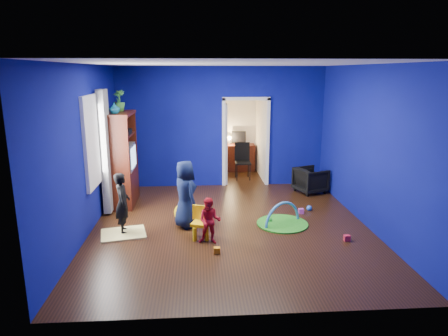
{
  "coord_description": "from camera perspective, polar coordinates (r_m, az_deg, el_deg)",
  "views": [
    {
      "loc": [
        -0.58,
        -6.85,
        2.78
      ],
      "look_at": [
        -0.09,
        0.4,
        1.01
      ],
      "focal_mm": 32.0,
      "sensor_mm": 36.0,
      "label": 1
    }
  ],
  "objects": [
    {
      "name": "desk_lamp",
      "position": [
        11.36,
        0.74,
        4.3
      ],
      "size": [
        0.14,
        0.14,
        0.14
      ],
      "primitive_type": "sphere",
      "color": "#FFD88C",
      "rests_on": "study_desk"
    },
    {
      "name": "play_mat",
      "position": [
        7.58,
        8.33,
        -7.87
      ],
      "size": [
        0.95,
        0.95,
        0.03
      ],
      "primitive_type": "cylinder",
      "color": "#328E20",
      "rests_on": "floor"
    },
    {
      "name": "child_black",
      "position": [
        7.19,
        -14.29,
        -4.89
      ],
      "size": [
        0.33,
        0.44,
        1.09
      ],
      "primitive_type": "imported",
      "rotation": [
        0.0,
        0.0,
        1.77
      ],
      "color": "black",
      "rests_on": "floor"
    },
    {
      "name": "wall_left",
      "position": [
        7.24,
        -19.18,
        2.33
      ],
      "size": [
        0.02,
        5.5,
        2.9
      ],
      "primitive_type": "cube",
      "color": "navy",
      "rests_on": "floor"
    },
    {
      "name": "desk_monitor",
      "position": [
        11.44,
        2.12,
        4.46
      ],
      "size": [
        0.4,
        0.05,
        0.32
      ],
      "primitive_type": "cube",
      "color": "black",
      "rests_on": "study_desk"
    },
    {
      "name": "vase",
      "position": [
        8.23,
        -15.4,
        8.24
      ],
      "size": [
        0.25,
        0.25,
        0.22
      ],
      "primitive_type": "imported",
      "rotation": [
        0.0,
        0.0,
        0.22
      ],
      "color": "#0D5B6A",
      "rests_on": "tv_armoire"
    },
    {
      "name": "floor",
      "position": [
        7.42,
        0.92,
        -8.33
      ],
      "size": [
        5.0,
        5.5,
        0.01
      ],
      "primitive_type": "cube",
      "color": "black",
      "rests_on": "ground"
    },
    {
      "name": "study_desk",
      "position": [
        11.43,
        2.16,
        1.52
      ],
      "size": [
        0.88,
        0.44,
        0.75
      ],
      "primitive_type": "cube",
      "color": "#3D140A",
      "rests_on": "floor"
    },
    {
      "name": "window_left",
      "position": [
        7.55,
        -18.45,
        3.6
      ],
      "size": [
        0.03,
        0.95,
        1.55
      ],
      "primitive_type": "cube",
      "color": "white",
      "rests_on": "wall_left"
    },
    {
      "name": "yellow_blanket",
      "position": [
        7.28,
        -14.18,
        -9.08
      ],
      "size": [
        0.86,
        0.75,
        0.03
      ],
      "primitive_type": "cube",
      "rotation": [
        0.0,
        0.0,
        0.22
      ],
      "color": "#F2E07A",
      "rests_on": "floor"
    },
    {
      "name": "curtain",
      "position": [
        8.1,
        -16.56,
        2.22
      ],
      "size": [
        0.14,
        0.42,
        2.4
      ],
      "primitive_type": "cube",
      "color": "slate",
      "rests_on": "floor"
    },
    {
      "name": "ceiling",
      "position": [
        6.88,
        1.01,
        14.68
      ],
      "size": [
        5.0,
        5.5,
        0.01
      ],
      "primitive_type": "cube",
      "color": "white",
      "rests_on": "wall_back"
    },
    {
      "name": "child_navy",
      "position": [
        7.24,
        -5.56,
        -3.76
      ],
      "size": [
        0.63,
        0.72,
        1.24
      ],
      "primitive_type": "imported",
      "rotation": [
        0.0,
        0.0,
        2.07
      ],
      "color": "#0F1939",
      "rests_on": "floor"
    },
    {
      "name": "toy_arch",
      "position": [
        7.58,
        8.33,
        -7.82
      ],
      "size": [
        0.75,
        0.48,
        0.85
      ],
      "primitive_type": "torus",
      "rotation": [
        1.57,
        0.0,
        0.54
      ],
      "color": "#3F8CD8",
      "rests_on": "floor"
    },
    {
      "name": "toddler_red",
      "position": [
        6.6,
        -2.05,
        -7.56
      ],
      "size": [
        0.42,
        0.35,
        0.78
      ],
      "primitive_type": "imported",
      "rotation": [
        0.0,
        0.0,
        -0.17
      ],
      "color": "#B2132A",
      "rests_on": "floor"
    },
    {
      "name": "crt_tv",
      "position": [
        8.66,
        -14.32,
        1.52
      ],
      "size": [
        0.46,
        0.7,
        0.54
      ],
      "primitive_type": "cube",
      "color": "silver",
      "rests_on": "tv_armoire"
    },
    {
      "name": "wall_front",
      "position": [
        4.35,
        4.0,
        -4.13
      ],
      "size": [
        5.0,
        0.02,
        2.9
      ],
      "primitive_type": "cube",
      "color": "navy",
      "rests_on": "floor"
    },
    {
      "name": "doorway",
      "position": [
        9.83,
        3.1,
        3.52
      ],
      "size": [
        1.16,
        0.1,
        2.1
      ],
      "primitive_type": "cube",
      "color": "white",
      "rests_on": "floor"
    },
    {
      "name": "hopper_ball",
      "position": [
        7.62,
        -5.81,
        -6.35
      ],
      "size": [
        0.36,
        0.36,
        0.36
      ],
      "primitive_type": "sphere",
      "color": "yellow",
      "rests_on": "floor"
    },
    {
      "name": "potted_plant",
      "position": [
        8.73,
        -14.78,
        9.3
      ],
      "size": [
        0.3,
        0.3,
        0.44
      ],
      "primitive_type": "imported",
      "rotation": [
        0.0,
        0.0,
        -0.24
      ],
      "color": "#368731",
      "rests_on": "tv_armoire"
    },
    {
      "name": "kid_chair",
      "position": [
        6.83,
        -3.36,
        -8.07
      ],
      "size": [
        0.36,
        0.36,
        0.5
      ],
      "primitive_type": "cube",
      "rotation": [
        0.0,
        0.0,
        -0.33
      ],
      "color": "yellow",
      "rests_on": "floor"
    },
    {
      "name": "toy_2",
      "position": [
        6.37,
        -1.01,
        -11.69
      ],
      "size": [
        0.1,
        0.08,
        0.1
      ],
      "primitive_type": "cube",
      "color": "orange",
      "rests_on": "floor"
    },
    {
      "name": "armchair",
      "position": [
        9.57,
        12.28,
        -1.69
      ],
      "size": [
        0.84,
        0.83,
        0.59
      ],
      "primitive_type": "imported",
      "rotation": [
        0.0,
        0.0,
        1.95
      ],
      "color": "black",
      "rests_on": "floor"
    },
    {
      "name": "alcove",
      "position": [
        10.65,
        2.55,
        5.4
      ],
      "size": [
        1.0,
        1.75,
        2.5
      ],
      "primitive_type": null,
      "color": "silver",
      "rests_on": "floor"
    },
    {
      "name": "tv_armoire",
      "position": [
        8.68,
        -14.57,
        1.26
      ],
      "size": [
        0.58,
        1.14,
        1.96
      ],
      "primitive_type": "cube",
      "color": "#3A1709",
      "rests_on": "floor"
    },
    {
      "name": "wall_back",
      "position": [
        9.71,
        -0.4,
        5.8
      ],
      "size": [
        5.0,
        0.02,
        2.9
      ],
      "primitive_type": "cube",
      "color": "navy",
      "rests_on": "floor"
    },
    {
      "name": "book_shelf",
      "position": [
        11.31,
        2.17,
        9.81
      ],
      "size": [
        0.88,
        0.24,
        0.04
      ],
      "primitive_type": "cube",
      "color": "white",
      "rests_on": "study_desk"
    },
    {
      "name": "wall_right",
      "position": [
        7.63,
        20.04,
        2.81
      ],
      "size": [
        0.02,
        5.5,
        2.9
      ],
      "primitive_type": "cube",
      "color": "navy",
      "rests_on": "floor"
    },
    {
      "name": "toy_0",
      "position": [
        7.11,
        17.16,
        -9.54
      ],
      "size": [
        0.1,
        0.08,
        0.1
      ],
      "primitive_type": "cube",
      "color": "red",
      "rests_on": "floor"
    },
    {
      "name": "toy_3",
      "position": [
        7.64,
        6.46,
        -7.3
      ],
      "size": [
        0.11,
        0.11,
        0.11
      ],
      "primitive_type": "sphere",
      "color": "green",
      "rests_on": "floor"
    },
    {
      "name": "toy_4",
      "position": [
        8.18,
        10.96,
        -6.07
      ],
      "size": [
        0.1,
        0.08,
        0.1
      ],
      "primitive_type": "cube",
      "color": "#DB52CA",
      "rests_on": "floor"
    },
    {
      "name": "folding_chair",
      "position": [
        10.48,
        2.7,
        0.87
      ],
      "size": [
        0.4,
        0.4,
        0.92
      ],
      "primitive_type": "cube",
      "color": "black",
      "rests_on": "floor"
    },
    {
      "name": "toy_1",
      "position": [
        8.39,
        12.08,
        -5.59
      ],
      "size": [
        0.11,
        0.11,
        0.11
      ],
      "primitive_type": "sphere",
      "color": "blue",
      "rests_on": "floor"
    }
  ]
}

